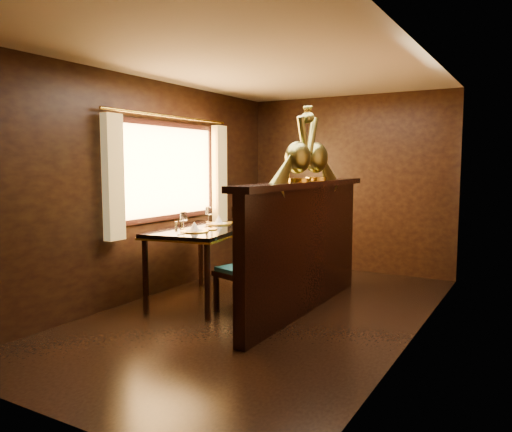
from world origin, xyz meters
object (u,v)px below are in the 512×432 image
at_px(chair_right, 286,242).
at_px(peacock_right, 316,144).
at_px(peacock_left, 298,143).
at_px(dining_table, 203,234).
at_px(chair_left, 247,254).

relative_size(chair_right, peacock_right, 1.62).
height_order(peacock_left, peacock_right, peacock_right).
bearing_deg(chair_right, dining_table, -130.55).
relative_size(chair_left, chair_right, 0.95).
xyz_separation_m(peacock_left, peacock_right, (0.00, 0.45, 0.01)).
xyz_separation_m(chair_left, chair_right, (0.08, 0.73, 0.03)).
bearing_deg(chair_left, peacock_right, 68.44).
relative_size(dining_table, chair_right, 1.22).
relative_size(chair_left, peacock_left, 1.56).
distance_m(chair_left, peacock_left, 1.23).
bearing_deg(peacock_right, dining_table, -158.85).
height_order(dining_table, peacock_right, peacock_right).
relative_size(peacock_left, peacock_right, 0.99).
bearing_deg(dining_table, chair_left, -24.10).
height_order(chair_right, peacock_left, peacock_left).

